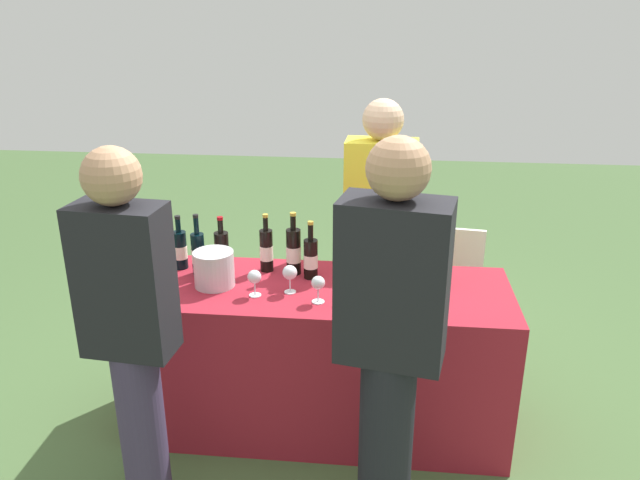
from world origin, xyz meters
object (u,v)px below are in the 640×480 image
wine_glass_0 (254,278)px  menu_board (434,284)px  wine_glass_1 (290,273)px  guest_1 (391,338)px  wine_bottle_0 (180,249)px  wine_bottle_5 (311,258)px  wine_bottle_2 (222,251)px  guest_0 (130,329)px  wine_bottle_1 (198,253)px  wine_bottle_7 (440,263)px  wine_glass_3 (417,284)px  wine_bottle_3 (266,250)px  wine_bottle_6 (409,257)px  wine_glass_2 (318,284)px  server_pouring (379,233)px  ice_bucket (214,269)px  wine_bottle_4 (294,251)px

wine_glass_0 → menu_board: (0.95, 1.10, -0.50)m
wine_glass_1 → guest_1: guest_1 is taller
wine_bottle_0 → wine_bottle_5: (0.70, -0.05, 0.00)m
wine_bottle_2 → wine_glass_0: (0.23, -0.28, -0.01)m
wine_bottle_2 → guest_0: guest_0 is taller
wine_bottle_1 → wine_glass_1: 0.53m
wine_bottle_2 → wine_bottle_7: wine_bottle_7 is taller
wine_bottle_1 → guest_1: 1.26m
guest_0 → guest_1: (1.02, 0.01, 0.02)m
wine_bottle_0 → wine_glass_3: bearing=-13.4°
wine_glass_3 → guest_0: 1.28m
menu_board → wine_bottle_5: bearing=-122.0°
wine_bottle_5 → menu_board: size_ratio=0.39×
wine_bottle_5 → wine_glass_3: bearing=-24.4°
wine_bottle_2 → wine_bottle_3: 0.23m
wine_glass_0 → wine_bottle_6: bearing=19.3°
wine_glass_2 → guest_0: (-0.69, -0.53, 0.02)m
wine_glass_2 → wine_bottle_3: bearing=132.0°
wine_bottle_7 → server_pouring: 0.52m
wine_glass_3 → server_pouring: (-0.19, 0.65, 0.00)m
wine_bottle_0 → wine_bottle_2: size_ratio=0.98×
wine_bottle_2 → wine_bottle_7: 1.12m
wine_bottle_3 → wine_bottle_5: size_ratio=1.02×
wine_bottle_3 → wine_glass_1: bearing=-57.4°
wine_glass_2 → wine_glass_3: bearing=4.5°
menu_board → wine_bottle_7: bearing=-86.9°
wine_bottle_7 → menu_board: 1.02m
wine_bottle_0 → wine_glass_1: 0.66m
wine_bottle_0 → wine_bottle_5: size_ratio=0.95×
wine_glass_2 → wine_glass_3: wine_glass_3 is taller
server_pouring → guest_0: 1.56m
ice_bucket → wine_bottle_6: bearing=9.7°
wine_bottle_0 → wine_glass_3: wine_bottle_0 is taller
wine_bottle_0 → wine_glass_2: wine_bottle_0 is taller
wine_glass_0 → ice_bucket: 0.24m
server_pouring → menu_board: 0.77m
wine_bottle_4 → wine_glass_2: 0.36m
guest_0 → wine_bottle_4: bearing=63.6°
wine_bottle_7 → ice_bucket: 1.12m
guest_0 → server_pouring: bearing=57.2°
wine_bottle_6 → server_pouring: (-0.16, 0.40, -0.02)m
wine_bottle_5 → menu_board: bearing=50.6°
wine_bottle_2 → wine_glass_1: size_ratio=2.10×
wine_bottle_0 → wine_glass_2: size_ratio=2.20×
wine_glass_1 → wine_bottle_1: bearing=161.0°
menu_board → wine_bottle_0: bearing=-142.7°
wine_bottle_2 → wine_glass_0: 0.36m
wine_bottle_3 → menu_board: bearing=40.0°
wine_bottle_7 → guest_1: bearing=-107.3°
wine_bottle_3 → wine_glass_3: (0.76, -0.30, -0.02)m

